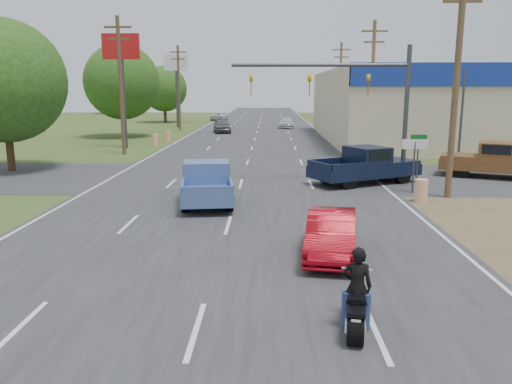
{
  "coord_description": "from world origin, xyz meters",
  "views": [
    {
      "loc": [
        1.45,
        -9.2,
        4.74
      ],
      "look_at": [
        1.01,
        7.64,
        1.3
      ],
      "focal_mm": 35.0,
      "sensor_mm": 36.0,
      "label": 1
    }
  ],
  "objects_px": {
    "rider": "(357,291)",
    "distant_car_grey": "(222,126)",
    "motorcycle": "(356,309)",
    "blue_pickup": "(207,182)",
    "brown_pickup": "(495,160)",
    "distant_car_silver": "(286,123)",
    "red_convertible": "(331,234)",
    "distant_car_white": "(220,116)",
    "navy_pickup": "(367,165)"
  },
  "relations": [
    {
      "from": "red_convertible",
      "to": "rider",
      "type": "distance_m",
      "value": 4.6
    },
    {
      "from": "rider",
      "to": "blue_pickup",
      "type": "distance_m",
      "value": 12.43
    },
    {
      "from": "navy_pickup",
      "to": "distant_car_silver",
      "type": "bearing_deg",
      "value": 156.41
    },
    {
      "from": "brown_pickup",
      "to": "distant_car_silver",
      "type": "bearing_deg",
      "value": 39.59
    },
    {
      "from": "distant_car_white",
      "to": "distant_car_grey",
      "type": "bearing_deg",
      "value": 103.61
    },
    {
      "from": "blue_pickup",
      "to": "brown_pickup",
      "type": "distance_m",
      "value": 16.49
    },
    {
      "from": "navy_pickup",
      "to": "distant_car_silver",
      "type": "height_order",
      "value": "navy_pickup"
    },
    {
      "from": "distant_car_grey",
      "to": "distant_car_white",
      "type": "height_order",
      "value": "distant_car_grey"
    },
    {
      "from": "red_convertible",
      "to": "rider",
      "type": "height_order",
      "value": "rider"
    },
    {
      "from": "distant_car_white",
      "to": "navy_pickup",
      "type": "bearing_deg",
      "value": 110.73
    },
    {
      "from": "motorcycle",
      "to": "distant_car_white",
      "type": "distance_m",
      "value": 71.38
    },
    {
      "from": "blue_pickup",
      "to": "navy_pickup",
      "type": "relative_size",
      "value": 0.92
    },
    {
      "from": "rider",
      "to": "distant_car_grey",
      "type": "relative_size",
      "value": 0.37
    },
    {
      "from": "distant_car_white",
      "to": "distant_car_silver",
      "type": "bearing_deg",
      "value": 129.99
    },
    {
      "from": "navy_pickup",
      "to": "brown_pickup",
      "type": "relative_size",
      "value": 0.96
    },
    {
      "from": "motorcycle",
      "to": "navy_pickup",
      "type": "height_order",
      "value": "navy_pickup"
    },
    {
      "from": "rider",
      "to": "distant_car_white",
      "type": "xyz_separation_m",
      "value": [
        -9.71,
        70.67,
        -0.18
      ]
    },
    {
      "from": "red_convertible",
      "to": "distant_car_silver",
      "type": "bearing_deg",
      "value": 97.95
    },
    {
      "from": "distant_car_silver",
      "to": "red_convertible",
      "type": "bearing_deg",
      "value": -87.18
    },
    {
      "from": "distant_car_silver",
      "to": "rider",
      "type": "bearing_deg",
      "value": -87.2
    },
    {
      "from": "red_convertible",
      "to": "motorcycle",
      "type": "height_order",
      "value": "red_convertible"
    },
    {
      "from": "motorcycle",
      "to": "blue_pickup",
      "type": "relative_size",
      "value": 0.37
    },
    {
      "from": "navy_pickup",
      "to": "brown_pickup",
      "type": "distance_m",
      "value": 7.62
    },
    {
      "from": "red_convertible",
      "to": "blue_pickup",
      "type": "relative_size",
      "value": 0.7
    },
    {
      "from": "brown_pickup",
      "to": "distant_car_white",
      "type": "distance_m",
      "value": 56.28
    },
    {
      "from": "distant_car_grey",
      "to": "motorcycle",
      "type": "bearing_deg",
      "value": -90.74
    },
    {
      "from": "blue_pickup",
      "to": "distant_car_grey",
      "type": "height_order",
      "value": "blue_pickup"
    },
    {
      "from": "motorcycle",
      "to": "distant_car_silver",
      "type": "height_order",
      "value": "distant_car_silver"
    },
    {
      "from": "rider",
      "to": "motorcycle",
      "type": "bearing_deg",
      "value": 90.0
    },
    {
      "from": "motorcycle",
      "to": "navy_pickup",
      "type": "relative_size",
      "value": 0.34
    },
    {
      "from": "brown_pickup",
      "to": "distant_car_grey",
      "type": "xyz_separation_m",
      "value": [
        -17.82,
        29.35,
        -0.22
      ]
    },
    {
      "from": "motorcycle",
      "to": "distant_car_white",
      "type": "relative_size",
      "value": 0.45
    },
    {
      "from": "distant_car_silver",
      "to": "navy_pickup",
      "type": "bearing_deg",
      "value": -82.48
    },
    {
      "from": "distant_car_grey",
      "to": "distant_car_silver",
      "type": "relative_size",
      "value": 0.99
    },
    {
      "from": "red_convertible",
      "to": "navy_pickup",
      "type": "distance_m",
      "value": 12.15
    },
    {
      "from": "rider",
      "to": "distant_car_grey",
      "type": "height_order",
      "value": "rider"
    },
    {
      "from": "motorcycle",
      "to": "distant_car_grey",
      "type": "distance_m",
      "value": 48.15
    },
    {
      "from": "blue_pickup",
      "to": "distant_car_white",
      "type": "distance_m",
      "value": 59.29
    },
    {
      "from": "rider",
      "to": "navy_pickup",
      "type": "relative_size",
      "value": 0.27
    },
    {
      "from": "brown_pickup",
      "to": "distant_car_silver",
      "type": "xyz_separation_m",
      "value": [
        -10.25,
        36.68,
        -0.33
      ]
    },
    {
      "from": "red_convertible",
      "to": "blue_pickup",
      "type": "xyz_separation_m",
      "value": [
        -4.49,
        7.02,
        0.25
      ]
    },
    {
      "from": "blue_pickup",
      "to": "red_convertible",
      "type": "bearing_deg",
      "value": -65.19
    },
    {
      "from": "red_convertible",
      "to": "distant_car_grey",
      "type": "height_order",
      "value": "distant_car_grey"
    },
    {
      "from": "brown_pickup",
      "to": "blue_pickup",
      "type": "bearing_deg",
      "value": 137.55
    },
    {
      "from": "red_convertible",
      "to": "motorcycle",
      "type": "xyz_separation_m",
      "value": [
        -0.06,
        -4.65,
        -0.17
      ]
    },
    {
      "from": "navy_pickup",
      "to": "distant_car_grey",
      "type": "xyz_separation_m",
      "value": [
        -10.45,
        31.27,
        -0.19
      ]
    },
    {
      "from": "brown_pickup",
      "to": "distant_car_white",
      "type": "bearing_deg",
      "value": 45.21
    },
    {
      "from": "red_convertible",
      "to": "brown_pickup",
      "type": "distance_m",
      "value": 17.27
    },
    {
      "from": "rider",
      "to": "distant_car_grey",
      "type": "distance_m",
      "value": 48.1
    },
    {
      "from": "distant_car_silver",
      "to": "blue_pickup",
      "type": "bearing_deg",
      "value": -93.16
    }
  ]
}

